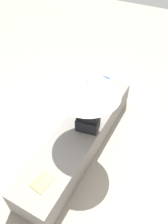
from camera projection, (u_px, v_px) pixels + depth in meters
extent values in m
plane|color=#9E9384|center=(80.00, 146.00, 3.87)|extent=(14.00, 14.00, 0.00)
cube|color=gray|center=(80.00, 137.00, 3.70)|extent=(2.87, 0.64, 0.47)
cube|color=black|center=(88.00, 122.00, 3.47)|extent=(0.34, 0.39, 0.22)
cube|color=black|center=(88.00, 106.00, 3.22)|extent=(0.26, 0.35, 0.48)
sphere|color=brown|center=(89.00, 88.00, 2.98)|extent=(0.20, 0.20, 0.20)
cylinder|color=brown|center=(75.00, 102.00, 3.25)|extent=(0.21, 0.11, 0.32)
cylinder|color=brown|center=(102.00, 108.00, 3.17)|extent=(0.21, 0.11, 0.32)
cylinder|color=#B7B7BC|center=(87.00, 109.00, 3.16)|extent=(0.02, 0.02, 0.96)
cone|color=silver|center=(88.00, 88.00, 2.89)|extent=(0.90, 0.90, 0.20)
sphere|color=#B7B7BC|center=(88.00, 81.00, 2.81)|extent=(0.03, 0.03, 0.03)
cube|color=#335184|center=(103.00, 87.00, 4.07)|extent=(0.29, 0.12, 0.27)
torus|color=#335184|center=(104.00, 80.00, 3.96)|extent=(0.21, 0.21, 0.01)
cube|color=#EAE04C|center=(42.00, 181.00, 2.88)|extent=(0.30, 0.23, 0.01)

